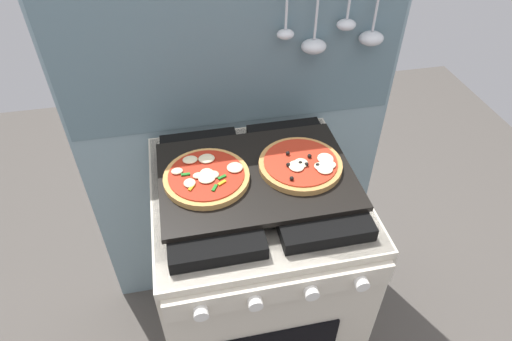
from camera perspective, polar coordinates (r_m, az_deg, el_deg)
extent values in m
plane|color=#4C4742|center=(1.95, 0.00, -20.90)|extent=(4.00, 4.00, 0.00)
cube|color=#7A939E|center=(1.56, -2.49, 3.79)|extent=(1.10, 0.03, 1.55)
cube|color=slate|center=(1.35, -2.84, 16.08)|extent=(1.08, 0.00, 0.56)
ellipsoid|color=silver|center=(1.34, 3.87, 17.35)|extent=(0.05, 0.04, 0.03)
cylinder|color=silver|center=(1.33, 8.08, 20.98)|extent=(0.01, 0.01, 0.22)
ellipsoid|color=silver|center=(1.39, 7.55, 15.80)|extent=(0.08, 0.07, 0.04)
ellipsoid|color=silver|center=(1.39, 11.72, 18.17)|extent=(0.06, 0.05, 0.03)
ellipsoid|color=silver|center=(1.45, 14.83, 16.37)|extent=(0.08, 0.07, 0.04)
cube|color=beige|center=(1.58, 0.00, -13.62)|extent=(0.60, 0.60, 0.86)
cube|color=black|center=(1.26, 0.00, -2.46)|extent=(0.59, 0.59, 0.01)
cube|color=black|center=(1.23, -6.41, -2.48)|extent=(0.24, 0.51, 0.04)
cube|color=black|center=(1.27, 6.20, -0.72)|extent=(0.24, 0.51, 0.04)
cube|color=beige|center=(1.11, 3.36, -15.45)|extent=(0.58, 0.02, 0.07)
cylinder|color=silver|center=(1.08, -7.21, -18.07)|extent=(0.04, 0.02, 0.04)
cylinder|color=silver|center=(1.09, -0.09, -17.01)|extent=(0.04, 0.02, 0.04)
cylinder|color=silver|center=(1.11, 7.28, -15.64)|extent=(0.04, 0.02, 0.04)
cylinder|color=silver|center=(1.15, 13.67, -14.23)|extent=(0.04, 0.02, 0.04)
cube|color=black|center=(1.22, 0.00, -0.63)|extent=(0.54, 0.38, 0.02)
cylinder|color=tan|center=(1.20, -6.48, -0.92)|extent=(0.24, 0.24, 0.02)
cylinder|color=#AD2614|center=(1.19, -6.52, -0.53)|extent=(0.21, 0.21, 0.00)
ellipsoid|color=beige|center=(1.20, -10.29, -0.08)|extent=(0.03, 0.03, 0.01)
ellipsoid|color=beige|center=(1.17, -6.46, -1.04)|extent=(0.05, 0.04, 0.01)
ellipsoid|color=beige|center=(1.20, -2.78, 0.40)|extent=(0.04, 0.04, 0.01)
ellipsoid|color=beige|center=(1.16, -8.68, -1.62)|extent=(0.03, 0.04, 0.01)
ellipsoid|color=beige|center=(1.24, -8.62, 1.41)|extent=(0.04, 0.03, 0.01)
ellipsoid|color=beige|center=(1.18, -5.61, -0.54)|extent=(0.03, 0.03, 0.01)
ellipsoid|color=beige|center=(1.23, -6.49, 1.57)|extent=(0.05, 0.04, 0.01)
ellipsoid|color=beige|center=(1.18, -6.45, -0.42)|extent=(0.04, 0.04, 0.01)
ellipsoid|color=beige|center=(1.18, -7.56, -0.66)|extent=(0.03, 0.02, 0.01)
cube|color=#19721E|center=(1.19, -9.21, -0.49)|extent=(0.02, 0.01, 0.00)
cube|color=gold|center=(1.18, -6.23, -0.67)|extent=(0.01, 0.03, 0.00)
cube|color=#19721E|center=(1.18, -5.99, -0.62)|extent=(0.02, 0.02, 0.00)
cube|color=#19721E|center=(1.18, -5.93, -0.79)|extent=(0.03, 0.01, 0.00)
cube|color=#19721E|center=(1.14, -5.44, -2.27)|extent=(0.02, 0.02, 0.00)
cube|color=gold|center=(1.16, -4.48, -1.60)|extent=(0.02, 0.02, 0.00)
cube|color=#19721E|center=(1.17, -4.47, -0.87)|extent=(0.03, 0.02, 0.00)
cube|color=gold|center=(1.15, -8.43, -2.19)|extent=(0.02, 0.02, 0.00)
cylinder|color=#C18947|center=(1.24, 5.77, 0.86)|extent=(0.24, 0.24, 0.02)
cylinder|color=#B72D19|center=(1.23, 5.80, 1.25)|extent=(0.21, 0.21, 0.00)
ellipsoid|color=beige|center=(1.21, 9.01, 0.19)|extent=(0.04, 0.04, 0.01)
ellipsoid|color=beige|center=(1.21, 8.34, 0.53)|extent=(0.03, 0.03, 0.01)
ellipsoid|color=beige|center=(1.22, 5.91, 0.99)|extent=(0.04, 0.04, 0.01)
ellipsoid|color=beige|center=(1.21, 5.31, 0.58)|extent=(0.04, 0.05, 0.01)
ellipsoid|color=beige|center=(1.24, 9.06, 1.56)|extent=(0.05, 0.05, 0.01)
ellipsoid|color=beige|center=(1.22, 9.39, 0.74)|extent=(0.05, 0.04, 0.01)
sphere|color=black|center=(1.21, 8.07, 0.68)|extent=(0.01, 0.01, 0.01)
sphere|color=black|center=(1.21, 5.81, 0.98)|extent=(0.01, 0.01, 0.01)
sphere|color=black|center=(1.21, 6.63, 0.81)|extent=(0.01, 0.01, 0.01)
sphere|color=black|center=(1.21, 4.24, 0.77)|extent=(0.01, 0.01, 0.01)
sphere|color=black|center=(1.24, 4.17, 2.27)|extent=(0.01, 0.01, 0.01)
sphere|color=black|center=(1.16, 4.69, -1.03)|extent=(0.01, 0.01, 0.01)
sphere|color=black|center=(1.24, 7.01, 1.91)|extent=(0.01, 0.01, 0.01)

